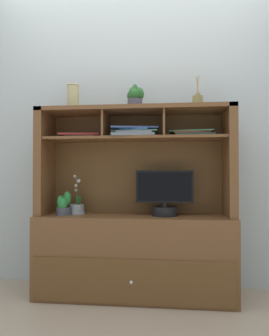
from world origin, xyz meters
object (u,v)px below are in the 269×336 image
media_console (135,237)px  magazine_stack_left (134,132)px  magazine_stack_right (80,136)px  magazine_stack_centre (193,134)px  potted_fern (64,205)px  ceramic_vase (73,97)px  diffuser_bottle (198,101)px  potted_succulent (135,98)px  potted_orchid (77,208)px  tv_monitor (164,197)px

media_console → magazine_stack_left: media_console is taller
magazine_stack_left → magazine_stack_right: size_ratio=1.12×
magazine_stack_centre → magazine_stack_right: (-0.86, -0.00, -0.00)m
potted_fern → ceramic_vase: bearing=27.1°
ceramic_vase → diffuser_bottle: bearing=2.6°
magazine_stack_centre → diffuser_bottle: bearing=7.2°
diffuser_bottle → potted_succulent: 0.47m
media_console → potted_succulent: bearing=88.1°
potted_succulent → magazine_stack_centre: bearing=-0.6°
magazine_stack_centre → ceramic_vase: 0.95m
magazine_stack_right → diffuser_bottle: bearing=0.5°
potted_orchid → ceramic_vase: 0.85m
magazine_stack_left → diffuser_bottle: size_ratio=1.52×
magazine_stack_right → potted_succulent: size_ratio=1.64×
potted_orchid → magazine_stack_left: (0.45, -0.07, 0.57)m
potted_orchid → diffuser_bottle: 1.23m
tv_monitor → diffuser_bottle: bearing=10.6°
potted_fern → diffuser_bottle: (1.00, 0.07, 0.78)m
potted_fern → magazine_stack_right: magazine_stack_right is taller
magazine_stack_left → magazine_stack_centre: magazine_stack_left is taller
tv_monitor → potted_fern: bearing=-177.9°
media_console → magazine_stack_centre: size_ratio=4.27×
diffuser_bottle → ceramic_vase: bearing=-177.4°
media_console → potted_orchid: bearing=177.4°
magazine_stack_right → potted_succulent: bearing=0.9°
potted_succulent → media_console: bearing=-91.9°
magazine_stack_centre → media_console: bearing=-177.8°
media_console → tv_monitor: size_ratio=3.43×
potted_succulent → potted_orchid: bearing=-179.9°
potted_fern → diffuser_bottle: 1.27m
tv_monitor → potted_succulent: 0.78m
tv_monitor → potted_orchid: tv_monitor is taller
diffuser_bottle → magazine_stack_right: bearing=-179.5°
potted_fern → magazine_stack_left: (0.53, 0.01, 0.54)m
magazine_stack_right → diffuser_bottle: size_ratio=1.36×
media_console → potted_succulent: potted_succulent is taller
potted_fern → magazine_stack_right: bearing=31.9°
media_console → diffuser_bottle: 1.12m
potted_succulent → ceramic_vase: bearing=-174.9°
potted_succulent → diffuser_bottle: bearing=0.1°
potted_fern → potted_succulent: size_ratio=0.89×
media_console → tv_monitor: 0.38m
potted_orchid → magazine_stack_centre: magazine_stack_centre is taller
potted_fern → potted_succulent: (0.53, 0.07, 0.82)m
diffuser_bottle → ceramic_vase: (-0.94, -0.04, 0.05)m
diffuser_bottle → potted_succulent: size_ratio=1.21×
potted_orchid → magazine_stack_right: (0.03, -0.01, 0.56)m
potted_fern → magazine_stack_left: bearing=0.6°
potted_orchid → magazine_stack_left: size_ratio=0.83×
ceramic_vase → potted_fern: bearing=-152.9°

